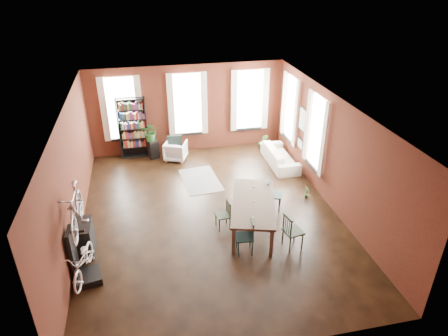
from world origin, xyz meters
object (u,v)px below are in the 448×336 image
object	(u,v)px
dining_chair_c	(293,231)
bookshelf	(133,128)
dining_chair_b	(223,215)
cream_sofa	(280,154)
dining_table	(253,215)
dining_chair_d	(274,195)
white_armchair	(176,150)
dining_chair_a	(245,237)
bicycle_floor	(81,249)
plant_stand	(153,149)
console_table	(85,238)
bike_trainer	(87,277)

from	to	relation	value
dining_chair_c	bookshelf	world-z (taller)	bookshelf
dining_chair_b	cream_sofa	bearing A→B (deg)	133.32
dining_table	dining_chair_d	distance (m)	1.16
white_armchair	dining_chair_d	bearing A→B (deg)	143.77
dining_table	cream_sofa	distance (m)	3.93
dining_chair_b	cream_sofa	xyz separation A→B (m)	(2.73, 3.25, 0.01)
dining_chair_a	dining_chair_b	world-z (taller)	dining_chair_a
white_armchair	bicycle_floor	size ratio (longest dim) A/B	0.51
bookshelf	plant_stand	size ratio (longest dim) A/B	3.34
dining_table	white_armchair	size ratio (longest dim) A/B	3.17
dining_chair_c	console_table	world-z (taller)	dining_chair_c
bookshelf	white_armchair	xyz separation A→B (m)	(1.42, -0.56, -0.72)
bookshelf	cream_sofa	bearing A→B (deg)	-18.95
dining_chair_a	plant_stand	world-z (taller)	dining_chair_a
dining_chair_a	dining_chair_c	size ratio (longest dim) A/B	0.95
dining_chair_d	bicycle_floor	world-z (taller)	bicycle_floor
cream_sofa	dining_chair_b	bearing A→B (deg)	139.95
dining_chair_c	dining_chair_d	bearing A→B (deg)	-14.39
cream_sofa	bicycle_floor	world-z (taller)	bicycle_floor
dining_chair_d	dining_chair_a	bearing A→B (deg)	166.57
dining_chair_d	bike_trainer	size ratio (longest dim) A/B	1.52
bookshelf	bike_trainer	size ratio (longest dim) A/B	3.72
console_table	bike_trainer	bearing A→B (deg)	-84.38
bookshelf	plant_stand	bearing A→B (deg)	-21.30
dining_table	cream_sofa	bearing A→B (deg)	76.42
cream_sofa	dining_chair_a	bearing A→B (deg)	150.83
dining_table	bookshelf	world-z (taller)	bookshelf
dining_chair_a	plant_stand	xyz separation A→B (m)	(-1.89, 5.79, -0.12)
dining_chair_b	dining_chair_d	xyz separation A→B (m)	(1.63, 0.61, 0.05)
dining_chair_c	cream_sofa	bearing A→B (deg)	-26.35
bookshelf	white_armchair	size ratio (longest dim) A/B	2.92
dining_chair_a	bookshelf	world-z (taller)	bookshelf
dining_chair_a	bike_trainer	bearing A→B (deg)	-80.03
dining_chair_d	plant_stand	xyz separation A→B (m)	(-3.21, 4.08, -0.12)
dining_chair_c	bike_trainer	world-z (taller)	dining_chair_c
dining_chair_d	cream_sofa	bearing A→B (deg)	1.86
dining_chair_d	white_armchair	bearing A→B (deg)	57.35
dining_chair_c	cream_sofa	xyz separation A→B (m)	(1.19, 4.39, -0.06)
dining_chair_b	white_armchair	distance (m)	4.46
bike_trainer	bookshelf	bearing A→B (deg)	79.38
dining_chair_d	console_table	xyz separation A→B (m)	(-5.14, -0.87, -0.05)
bookshelf	bike_trainer	distance (m)	6.46
dining_chair_b	bike_trainer	bearing A→B (deg)	-75.37
white_armchair	plant_stand	distance (m)	0.84
dining_table	console_table	size ratio (longest dim) A/B	2.98
dining_chair_b	bicycle_floor	world-z (taller)	bicycle_floor
white_armchair	dining_chair_a	bearing A→B (deg)	122.34
white_armchair	plant_stand	xyz separation A→B (m)	(-0.77, 0.31, -0.05)
dining_chair_d	bike_trainer	world-z (taller)	dining_chair_d
cream_sofa	console_table	size ratio (longest dim) A/B	2.60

